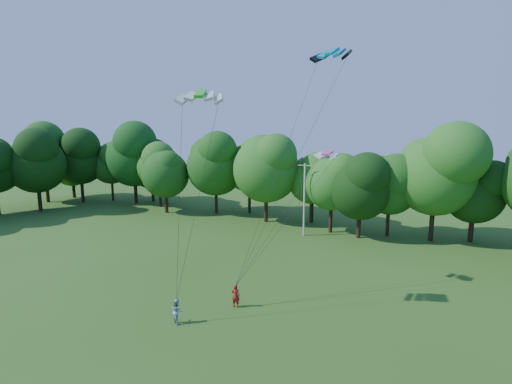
% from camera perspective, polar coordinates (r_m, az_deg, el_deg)
% --- Properties ---
extents(utility_pole, '(1.70, 0.21, 8.48)m').
position_cam_1_polar(utility_pole, '(46.42, 6.91, -1.02)').
color(utility_pole, '#B7B7AE').
rests_on(utility_pole, ground).
extents(kite_flyer_left, '(0.67, 0.49, 1.69)m').
position_cam_1_polar(kite_flyer_left, '(29.49, -2.92, -14.59)').
color(kite_flyer_left, maroon).
rests_on(kite_flyer_left, ground).
extents(kite_flyer_right, '(1.00, 0.92, 1.66)m').
position_cam_1_polar(kite_flyer_right, '(27.87, -11.25, -16.32)').
color(kite_flyer_right, '#97B3D2').
rests_on(kite_flyer_right, ground).
extents(kite_teal, '(3.16, 1.88, 0.74)m').
position_cam_1_polar(kite_teal, '(31.84, 10.85, 19.15)').
color(kite_teal, '#0585A8').
rests_on(kite_teal, ground).
extents(kite_green, '(3.25, 2.33, 0.68)m').
position_cam_1_polar(kite_green, '(26.62, -7.98, 13.77)').
color(kite_green, green).
rests_on(kite_green, ground).
extents(kite_pink, '(2.01, 1.27, 0.37)m').
position_cam_1_polar(kite_pink, '(31.49, 10.18, 5.52)').
color(kite_pink, '#D33A86').
rests_on(kite_pink, ground).
extents(tree_back_west, '(9.80, 9.80, 14.26)m').
position_cam_1_polar(tree_back_west, '(67.66, -17.10, 5.90)').
color(tree_back_west, '#362815').
rests_on(tree_back_west, ground).
extents(tree_back_center, '(7.65, 7.65, 11.13)m').
position_cam_1_polar(tree_back_center, '(46.33, 14.74, 1.96)').
color(tree_back_center, black).
rests_on(tree_back_center, ground).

